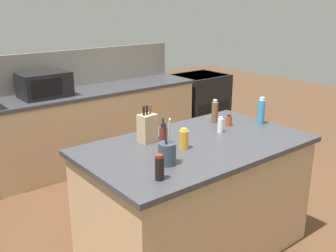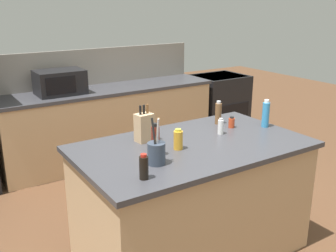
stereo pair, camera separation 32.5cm
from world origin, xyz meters
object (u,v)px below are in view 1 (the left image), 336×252
object	(u,v)px
range_oven	(199,104)
soy_sauce_bottle	(160,168)
pepper_grinder	(215,112)
microwave	(44,85)
utensil_crock	(167,153)
knife_block	(147,128)
dish_soap_bottle	(261,111)
spice_jar_paprika	(229,121)
honey_jar	(184,139)
salt_shaker	(220,125)
vinegar_bottle	(164,141)

from	to	relation	value
range_oven	soy_sauce_bottle	size ratio (longest dim) A/B	5.63
range_oven	pepper_grinder	size ratio (longest dim) A/B	4.42
microwave	utensil_crock	distance (m)	2.38
microwave	pepper_grinder	distance (m)	2.06
soy_sauce_bottle	microwave	bearing A→B (deg)	83.03
knife_block	dish_soap_bottle	distance (m)	1.09
spice_jar_paprika	honey_jar	world-z (taller)	honey_jar
salt_shaker	honey_jar	world-z (taller)	honey_jar
utensil_crock	spice_jar_paprika	distance (m)	1.01
salt_shaker	dish_soap_bottle	size ratio (longest dim) A/B	0.56
range_oven	vinegar_bottle	xyz separation A→B (m)	(-2.47, -2.25, 0.59)
knife_block	utensil_crock	world-z (taller)	utensil_crock
range_oven	microwave	size ratio (longest dim) A/B	1.69
soy_sauce_bottle	dish_soap_bottle	xyz separation A→B (m)	(1.39, 0.35, 0.04)
range_oven	vinegar_bottle	world-z (taller)	vinegar_bottle
spice_jar_paprika	utensil_crock	bearing A→B (deg)	-160.93
soy_sauce_bottle	salt_shaker	bearing A→B (deg)	23.13
spice_jar_paprika	dish_soap_bottle	xyz separation A→B (m)	(0.26, -0.14, 0.07)
vinegar_bottle	honey_jar	world-z (taller)	vinegar_bottle
vinegar_bottle	salt_shaker	world-z (taller)	vinegar_bottle
knife_block	honey_jar	xyz separation A→B (m)	(0.12, -0.29, -0.04)
knife_block	soy_sauce_bottle	size ratio (longest dim) A/B	1.77
utensil_crock	vinegar_bottle	distance (m)	0.15
microwave	salt_shaker	bearing A→B (deg)	-73.41
vinegar_bottle	dish_soap_bottle	size ratio (longest dim) A/B	1.00
vinegar_bottle	soy_sauce_bottle	bearing A→B (deg)	-131.80
microwave	vinegar_bottle	distance (m)	2.25
range_oven	microwave	world-z (taller)	microwave
soy_sauce_bottle	honey_jar	distance (m)	0.55
salt_shaker	microwave	bearing A→B (deg)	106.59
pepper_grinder	soy_sauce_bottle	world-z (taller)	pepper_grinder
utensil_crock	dish_soap_bottle	world-z (taller)	utensil_crock
vinegar_bottle	salt_shaker	bearing A→B (deg)	9.98
soy_sauce_bottle	salt_shaker	distance (m)	1.03
range_oven	knife_block	distance (m)	3.13
pepper_grinder	honey_jar	bearing A→B (deg)	-153.22
spice_jar_paprika	soy_sauce_bottle	xyz separation A→B (m)	(-1.14, -0.49, 0.03)
spice_jar_paprika	vinegar_bottle	size ratio (longest dim) A/B	0.41
vinegar_bottle	salt_shaker	distance (m)	0.70
utensil_crock	spice_jar_paprika	size ratio (longest dim) A/B	3.26
knife_block	pepper_grinder	world-z (taller)	knife_block
utensil_crock	soy_sauce_bottle	distance (m)	0.24
soy_sauce_bottle	honey_jar	bearing A→B (deg)	33.62
range_oven	microwave	distance (m)	2.48
utensil_crock	microwave	bearing A→B (deg)	86.98
utensil_crock	pepper_grinder	bearing A→B (deg)	27.28
range_oven	microwave	bearing A→B (deg)	180.00
vinegar_bottle	dish_soap_bottle	xyz separation A→B (m)	(1.14, 0.06, -0.00)
pepper_grinder	honey_jar	world-z (taller)	pepper_grinder
range_oven	salt_shaker	size ratio (longest dim) A/B	6.85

